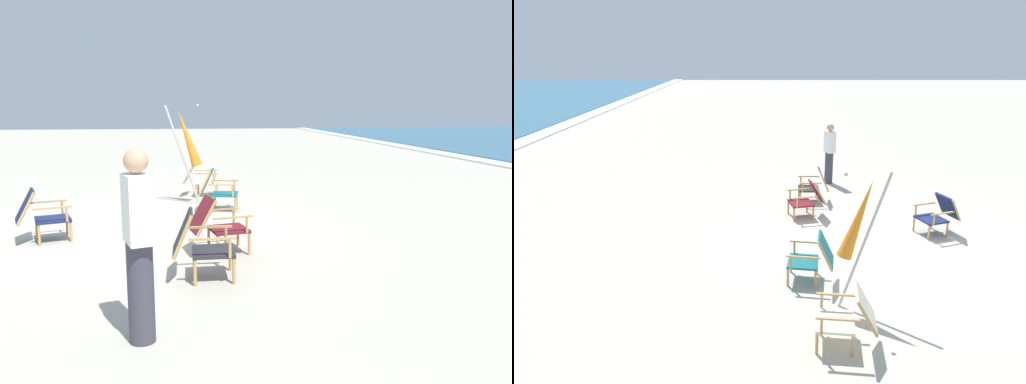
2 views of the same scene
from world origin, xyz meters
The scene contains 8 objects.
ground_plane centered at (0.00, 0.00, 0.00)m, with size 80.00×80.00×0.00m, color #B7AF9E.
beach_chair_front_left centered at (0.66, -1.19, 0.42)m, with size 0.79×0.90×0.79m.
beach_chair_front_right centered at (-2.92, 1.18, 0.42)m, with size 0.65×0.82×0.78m.
beach_chair_back_right centered at (-1.28, 1.47, 0.43)m, with size 0.67×0.80×0.80m.
beach_chair_back_left centered at (1.59, 1.33, 0.42)m, with size 0.73×0.87×0.78m.
beach_chair_far_center centered at (2.59, 1.09, 0.43)m, with size 0.60×0.71×0.81m.
umbrella_furled_orange centered at (-2.00, 0.94, 1.33)m, with size 0.31×0.75×2.03m.
person_near_chairs centered at (4.11, 0.58, 0.84)m, with size 0.39×0.30×1.63m.
Camera 2 is at (-7.83, 2.15, 3.66)m, focal length 32.00 mm.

